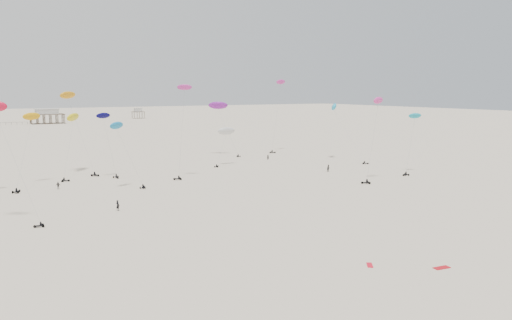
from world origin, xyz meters
TOP-DOWN VIEW (x-y plane):
  - ground_plane at (0.00, 200.00)m, footprint 900.00×900.00m
  - pavilion_main at (-10.00, 350.00)m, footprint 21.00×13.00m
  - pavilion_small at (60.00, 380.00)m, footprint 9.00×7.00m
  - rig_0 at (42.85, 147.16)m, footprint 9.87×7.74m
  - rig_1 at (-23.93, 106.07)m, footprint 7.90×6.26m
  - rig_2 at (-7.64, 111.76)m, footprint 6.38×5.03m
  - rig_3 at (-23.61, 122.07)m, footprint 4.74×5.56m
  - rig_4 at (-29.61, 134.01)m, footprint 8.06×14.36m
  - rig_5 at (-42.37, 120.07)m, footprint 8.27×13.71m
  - rig_6 at (48.27, 120.41)m, footprint 4.95×18.87m
  - rig_8 at (31.31, 85.25)m, footprint 9.64×5.75m
  - rig_9 at (48.05, 88.88)m, footprint 9.58×5.86m
  - rig_10 at (-48.94, 86.83)m, footprint 8.16×10.01m
  - rig_11 at (-30.24, 133.42)m, footprint 8.74×17.77m
  - rig_12 at (20.35, 149.09)m, footprint 7.24×13.04m
  - rig_13 at (11.67, 126.75)m, footprint 8.48×5.26m
  - spectator_0 at (-30.81, 85.56)m, footprint 0.93×1.01m
  - spectator_1 at (30.43, 101.50)m, footprint 1.16×0.74m
  - spectator_2 at (-37.36, 112.35)m, footprint 1.27×0.88m
  - spectator_3 at (28.32, 130.06)m, footprint 0.84×0.78m
  - grounded_kite_a at (-3.20, 35.28)m, footprint 2.29×1.14m
  - grounded_kite_b at (-10.38, 40.46)m, footprint 1.62×1.87m

SIDE VIEW (x-z plane):
  - ground_plane at x=0.00m, z-range 0.00..0.00m
  - spectator_0 at x=-30.81m, z-range -1.15..1.15m
  - spectator_1 at x=30.43m, z-range -1.13..1.13m
  - spectator_2 at x=-37.36m, z-range -0.98..0.98m
  - spectator_3 at x=28.32m, z-range -0.95..0.95m
  - grounded_kite_a at x=-3.20m, z-range -0.04..0.04m
  - grounded_kite_b at x=-10.38m, z-range -0.04..0.04m
  - pavilion_small at x=60.00m, z-range -0.51..7.49m
  - pavilion_main at x=-10.00m, z-range -0.68..9.12m
  - rig_13 at x=11.67m, z-range 3.34..15.00m
  - rig_9 at x=48.05m, z-range 1.69..18.06m
  - rig_3 at x=-23.61m, z-range 1.84..18.47m
  - rig_1 at x=-23.93m, z-range 3.02..18.31m
  - rig_5 at x=-42.37m, z-range 1.82..20.66m
  - rig_8 at x=31.31m, z-range 2.57..23.15m
  - rig_11 at x=-30.24m, z-range 3.20..22.89m
  - rig_6 at x=48.27m, z-range 4.28..25.49m
  - rig_2 at x=-7.64m, z-range 3.09..26.81m
  - rig_12 at x=20.35m, z-range 6.21..25.50m
  - rig_10 at x=-48.94m, z-range 5.79..26.79m
  - rig_4 at x=-29.61m, z-range 5.00..27.82m
  - rig_0 at x=42.85m, z-range 4.47..30.53m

